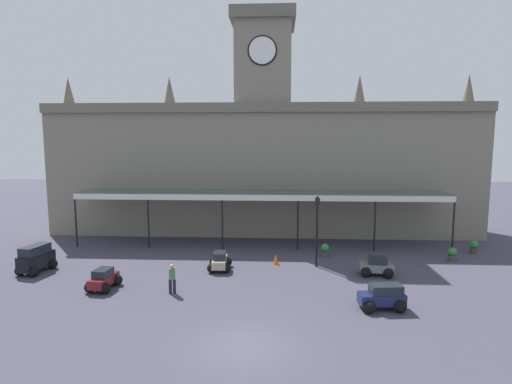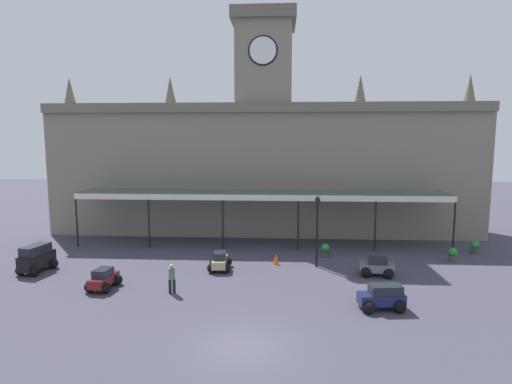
{
  "view_description": "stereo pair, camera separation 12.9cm",
  "coord_description": "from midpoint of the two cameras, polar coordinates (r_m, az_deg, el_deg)",
  "views": [
    {
      "loc": [
        1.38,
        -15.74,
        8.4
      ],
      "look_at": [
        0.0,
        9.56,
        5.19
      ],
      "focal_mm": 28.63,
      "sensor_mm": 36.0,
      "label": 1
    },
    {
      "loc": [
        1.51,
        -15.73,
        8.4
      ],
      "look_at": [
        0.0,
        9.56,
        5.19
      ],
      "focal_mm": 28.63,
      "sensor_mm": 36.0,
      "label": 2
    }
  ],
  "objects": [
    {
      "name": "pedestrian_crossing_forecourt",
      "position": [
        23.36,
        -11.8,
        -11.64
      ],
      "size": [
        0.39,
        0.34,
        1.67
      ],
      "color": "black",
      "rests_on": "ground"
    },
    {
      "name": "entrance_canopy",
      "position": [
        32.42,
        0.54,
        -0.25
      ],
      "size": [
        29.28,
        3.26,
        4.35
      ],
      "color": "#38564C",
      "rests_on": "ground"
    },
    {
      "name": "car_black_van",
      "position": [
        29.99,
        -28.47,
        -8.34
      ],
      "size": [
        1.88,
        2.53,
        1.77
      ],
      "color": "black",
      "rests_on": "ground"
    },
    {
      "name": "planter_forecourt_centre",
      "position": [
        31.98,
        25.63,
        -7.83
      ],
      "size": [
        0.6,
        0.6,
        0.96
      ],
      "color": "#47423D",
      "rests_on": "ground"
    },
    {
      "name": "ground_plane",
      "position": [
        17.9,
        -2.0,
        -20.77
      ],
      "size": [
        140.0,
        140.0,
        0.0
      ],
      "primitive_type": "plane",
      "color": "#403E4E"
    },
    {
      "name": "car_grey_sedan",
      "position": [
        26.96,
        16.36,
        -10.11
      ],
      "size": [
        2.14,
        1.67,
        1.19
      ],
      "color": "slate",
      "rests_on": "ground"
    },
    {
      "name": "station_building",
      "position": [
        37.41,
        0.91,
        4.32
      ],
      "size": [
        37.88,
        6.0,
        19.41
      ],
      "color": "gray",
      "rests_on": "ground"
    },
    {
      "name": "car_beige_sedan",
      "position": [
        27.11,
        -5.22,
        -9.74
      ],
      "size": [
        1.59,
        2.09,
        1.19
      ],
      "color": "tan",
      "rests_on": "ground"
    },
    {
      "name": "car_maroon_sedan",
      "position": [
        25.25,
        -20.65,
        -11.49
      ],
      "size": [
        1.66,
        2.13,
        1.19
      ],
      "color": "maroon",
      "rests_on": "ground"
    },
    {
      "name": "traffic_cone",
      "position": [
        28.21,
        2.66,
        -9.33
      ],
      "size": [
        0.4,
        0.4,
        0.73
      ],
      "primitive_type": "cone",
      "color": "orange",
      "rests_on": "ground"
    },
    {
      "name": "victorian_lamppost",
      "position": [
        27.26,
        8.39,
        -4.32
      ],
      "size": [
        0.3,
        0.3,
        4.79
      ],
      "color": "black",
      "rests_on": "ground"
    },
    {
      "name": "planter_by_canopy",
      "position": [
        34.87,
        28.08,
        -6.76
      ],
      "size": [
        0.6,
        0.6,
        0.96
      ],
      "color": "#47423D",
      "rests_on": "ground"
    },
    {
      "name": "planter_near_kerb",
      "position": [
        30.31,
        9.49,
        -8.01
      ],
      "size": [
        0.6,
        0.6,
        0.96
      ],
      "color": "#47423D",
      "rests_on": "ground"
    },
    {
      "name": "car_navy_estate",
      "position": [
        21.97,
        17.08,
        -14.01
      ],
      "size": [
        2.33,
        1.7,
        1.27
      ],
      "color": "#19214C",
      "rests_on": "ground"
    }
  ]
}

